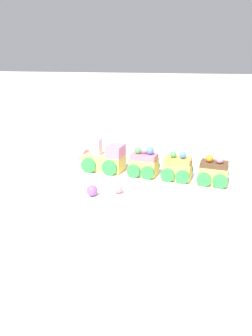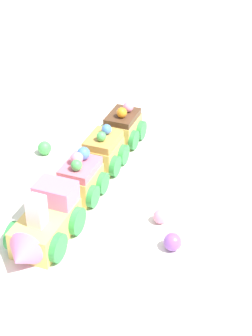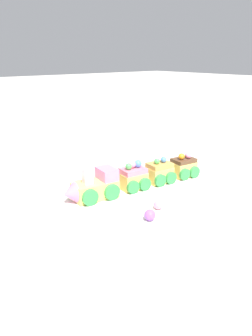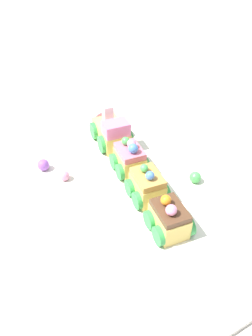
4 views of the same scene
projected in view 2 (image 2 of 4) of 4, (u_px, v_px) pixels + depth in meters
The scene contains 9 objects.
ground_plane at pixel (111, 205), 0.84m from camera, with size 10.00×10.00×0.00m, color beige.
display_board at pixel (111, 202), 0.84m from camera, with size 0.70×0.43×0.01m, color white.
cake_train_locomotive at pixel (43, 227), 0.74m from camera, with size 0.14×0.09×0.08m.
cake_car_strawberry at pixel (81, 179), 0.83m from camera, with size 0.08×0.07×0.07m.
cake_car_caramel at pixel (103, 152), 0.90m from camera, with size 0.08×0.07×0.07m.
cake_car_chocolate at pixel (123, 127), 0.96m from camera, with size 0.08×0.07×0.07m.
gumball_purple at pixel (173, 242), 0.74m from camera, with size 0.02×0.02×0.02m, color #9956C6.
gumball_green at pixel (45, 148), 0.93m from camera, with size 0.02×0.02×0.02m, color #4CBC56.
gumball_pink at pixel (160, 216), 0.78m from camera, with size 0.02×0.02×0.02m, color pink.
Camera 2 is at (0.64, 0.18, 0.51)m, focal length 60.00 mm.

